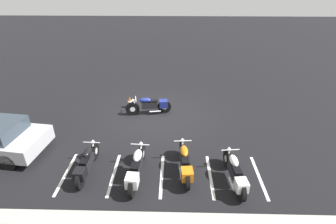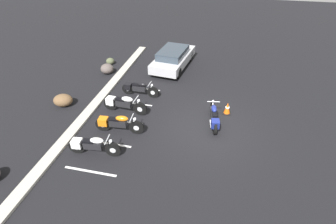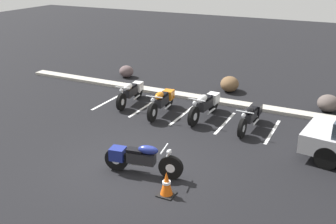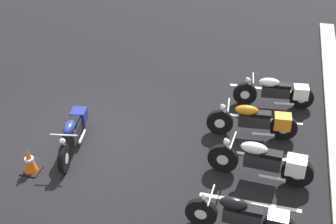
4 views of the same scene
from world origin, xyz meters
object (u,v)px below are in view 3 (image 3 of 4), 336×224
object	(u,v)px
landscape_rock_1	(230,84)
landscape_rock_0	(328,103)
parked_bike_2	(206,104)
parked_bike_1	(162,101)
landscape_rock_3	(126,71)
parked_bike_0	(131,92)
traffic_cone	(166,184)
motorcycle_navy_featured	(139,158)
parked_bike_3	(251,116)

from	to	relation	value
landscape_rock_1	landscape_rock_0	bearing A→B (deg)	-9.44
parked_bike_2	landscape_rock_1	distance (m)	3.22
parked_bike_1	landscape_rock_3	world-z (taller)	parked_bike_1
parked_bike_0	landscape_rock_0	xyz separation A→B (m)	(7.02, 2.43, -0.13)
parked_bike_2	traffic_cone	distance (m)	5.17
landscape_rock_0	landscape_rock_1	bearing A→B (deg)	170.56
parked_bike_0	parked_bike_2	xyz separation A→B (m)	(3.15, -0.11, 0.03)
motorcycle_navy_featured	parked_bike_0	distance (m)	5.52
parked_bike_0	landscape_rock_1	xyz separation A→B (m)	(2.99, 3.10, -0.13)
landscape_rock_3	parked_bike_3	bearing A→B (deg)	-25.48
parked_bike_0	parked_bike_3	world-z (taller)	parked_bike_0
parked_bike_0	traffic_cone	size ratio (longest dim) A/B	3.47
parked_bike_0	landscape_rock_0	bearing A→B (deg)	103.32
parked_bike_1	parked_bike_2	xyz separation A→B (m)	(1.57, 0.32, 0.02)
parked_bike_3	landscape_rock_0	distance (m)	3.53
parked_bike_2	landscape_rock_0	world-z (taller)	parked_bike_2
parked_bike_0	traffic_cone	distance (m)	6.64
landscape_rock_0	motorcycle_navy_featured	bearing A→B (deg)	-119.37
parked_bike_1	traffic_cone	distance (m)	5.40
parked_bike_1	landscape_rock_3	size ratio (longest dim) A/B	3.27
landscape_rock_3	motorcycle_navy_featured	bearing A→B (deg)	-55.71
parked_bike_1	parked_bike_2	world-z (taller)	parked_bike_2
landscape_rock_1	landscape_rock_3	bearing A→B (deg)	-178.42
parked_bike_1	parked_bike_2	size ratio (longest dim) A/B	0.96
landscape_rock_3	parked_bike_1	bearing A→B (deg)	-42.68
motorcycle_navy_featured	landscape_rock_3	xyz separation A→B (m)	(-5.16, 7.56, -0.17)
landscape_rock_3	parked_bike_2	bearing A→B (deg)	-30.33
motorcycle_navy_featured	parked_bike_3	size ratio (longest dim) A/B	1.02
parked_bike_1	parked_bike_3	distance (m)	3.27
motorcycle_navy_featured	landscape_rock_3	bearing A→B (deg)	114.74
parked_bike_2	traffic_cone	world-z (taller)	parked_bike_2
parked_bike_1	landscape_rock_1	bearing A→B (deg)	153.57
motorcycle_navy_featured	parked_bike_3	world-z (taller)	motorcycle_navy_featured
motorcycle_navy_featured	parked_bike_3	bearing A→B (deg)	57.49
landscape_rock_0	parked_bike_0	bearing A→B (deg)	-160.87
motorcycle_navy_featured	landscape_rock_0	xyz separation A→B (m)	(3.96, 7.03, -0.13)
landscape_rock_1	parked_bike_1	bearing A→B (deg)	-111.71
parked_bike_2	parked_bike_3	xyz separation A→B (m)	(1.70, -0.24, -0.04)
landscape_rock_1	traffic_cone	bearing A→B (deg)	-82.00
landscape_rock_0	landscape_rock_1	world-z (taller)	same
parked_bike_1	parked_bike_3	xyz separation A→B (m)	(3.27, 0.08, -0.02)
traffic_cone	landscape_rock_1	bearing A→B (deg)	98.00
parked_bike_0	parked_bike_2	bearing A→B (deg)	82.19
parked_bike_3	landscape_rock_0	bearing A→B (deg)	144.63
landscape_rock_1	motorcycle_navy_featured	bearing A→B (deg)	-89.50
parked_bike_0	landscape_rock_1	world-z (taller)	parked_bike_0
landscape_rock_0	traffic_cone	world-z (taller)	landscape_rock_0
parked_bike_0	traffic_cone	bearing A→B (deg)	32.90
parked_bike_2	landscape_rock_3	size ratio (longest dim) A/B	3.39
landscape_rock_1	landscape_rock_3	world-z (taller)	landscape_rock_1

